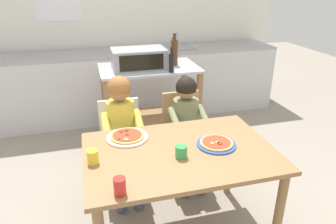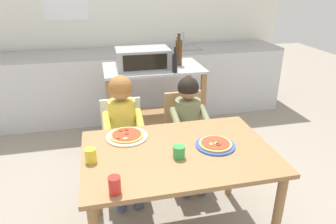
% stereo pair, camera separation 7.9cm
% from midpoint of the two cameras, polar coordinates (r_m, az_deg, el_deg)
% --- Properties ---
extents(ground_plane, '(10.60, 10.60, 0.00)m').
position_cam_midpoint_polar(ground_plane, '(3.32, -4.16, -8.76)').
color(ground_plane, gray).
extents(back_wall_tiled, '(4.45, 0.14, 2.70)m').
position_cam_midpoint_polar(back_wall_tiled, '(4.46, -9.11, 17.89)').
color(back_wall_tiled, white).
rests_on(back_wall_tiled, ground).
extents(kitchen_counter, '(4.00, 0.60, 1.09)m').
position_cam_midpoint_polar(kitchen_counter, '(4.24, -7.62, 5.17)').
color(kitchen_counter, silver).
rests_on(kitchen_counter, ground).
extents(kitchen_island_cart, '(1.03, 0.61, 0.91)m').
position_cam_midpoint_polar(kitchen_island_cart, '(3.38, -4.06, 3.34)').
color(kitchen_island_cart, '#B7BABF').
rests_on(kitchen_island_cart, ground).
extents(toaster_oven, '(0.54, 0.35, 0.20)m').
position_cam_midpoint_polar(toaster_oven, '(3.22, -6.11, 9.72)').
color(toaster_oven, '#999BA0').
rests_on(toaster_oven, kitchen_island_cart).
extents(bottle_brown_beer, '(0.05, 0.05, 0.25)m').
position_cam_midpoint_polar(bottle_brown_beer, '(3.07, -0.12, 9.12)').
color(bottle_brown_beer, black).
rests_on(bottle_brown_beer, kitchen_island_cart).
extents(bottle_slim_sauce, '(0.07, 0.07, 0.27)m').
position_cam_midpoint_polar(bottle_slim_sauce, '(3.46, 0.28, 10.82)').
color(bottle_slim_sauce, olive).
rests_on(bottle_slim_sauce, kitchen_island_cart).
extents(bottle_tall_green_wine, '(0.07, 0.07, 0.33)m').
position_cam_midpoint_polar(bottle_tall_green_wine, '(3.33, 0.50, 11.02)').
color(bottle_tall_green_wine, '#4C2D14').
rests_on(bottle_tall_green_wine, kitchen_island_cart).
extents(dining_table, '(1.25, 0.84, 0.72)m').
position_cam_midpoint_polar(dining_table, '(2.11, 1.06, -9.44)').
color(dining_table, olive).
rests_on(dining_table, ground).
extents(dining_chair_left, '(0.36, 0.36, 0.81)m').
position_cam_midpoint_polar(dining_chair_left, '(2.71, -9.33, -5.17)').
color(dining_chair_left, silver).
rests_on(dining_chair_left, ground).
extents(dining_chair_right, '(0.36, 0.36, 0.81)m').
position_cam_midpoint_polar(dining_chair_right, '(2.85, 1.99, -3.34)').
color(dining_chair_right, tan).
rests_on(dining_chair_right, ground).
extents(child_in_yellow_shirt, '(0.32, 0.42, 1.05)m').
position_cam_midpoint_polar(child_in_yellow_shirt, '(2.52, -9.31, -2.53)').
color(child_in_yellow_shirt, '#424C6B').
rests_on(child_in_yellow_shirt, ground).
extents(child_in_olive_shirt, '(0.32, 0.42, 0.99)m').
position_cam_midpoint_polar(child_in_olive_shirt, '(2.68, 2.81, -1.48)').
color(child_in_olive_shirt, '#424C6B').
rests_on(child_in_olive_shirt, ground).
extents(pizza_plate_cream, '(0.30, 0.30, 0.03)m').
position_cam_midpoint_polar(pizza_plate_cream, '(2.23, -8.52, -4.50)').
color(pizza_plate_cream, beige).
rests_on(pizza_plate_cream, dining_table).
extents(pizza_plate_blue_rimmed, '(0.27, 0.27, 0.03)m').
position_cam_midpoint_polar(pizza_plate_blue_rimmed, '(2.13, 7.86, -5.83)').
color(pizza_plate_blue_rimmed, '#3356B7').
rests_on(pizza_plate_blue_rimmed, dining_table).
extents(drinking_cup_yellow, '(0.07, 0.07, 0.09)m').
position_cam_midpoint_polar(drinking_cup_yellow, '(1.97, -14.80, -7.99)').
color(drinking_cup_yellow, yellow).
rests_on(drinking_cup_yellow, dining_table).
extents(drinking_cup_green, '(0.08, 0.08, 0.08)m').
position_cam_midpoint_polar(drinking_cup_green, '(1.97, 1.29, -7.29)').
color(drinking_cup_green, green).
rests_on(drinking_cup_green, dining_table).
extents(drinking_cup_red, '(0.07, 0.07, 0.10)m').
position_cam_midpoint_polar(drinking_cup_red, '(1.68, -10.23, -13.31)').
color(drinking_cup_red, red).
rests_on(drinking_cup_red, dining_table).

